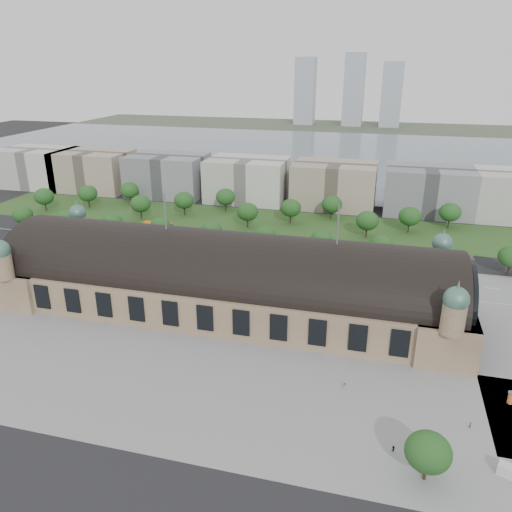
% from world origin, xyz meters
% --- Properties ---
extents(ground, '(900.00, 900.00, 0.00)m').
position_xyz_m(ground, '(0.00, 0.00, 0.00)').
color(ground, black).
rests_on(ground, ground).
extents(station, '(150.00, 48.40, 44.30)m').
position_xyz_m(station, '(0.00, 0.00, 10.28)').
color(station, tan).
rests_on(station, ground).
extents(plaza_south, '(190.00, 48.00, 0.12)m').
position_xyz_m(plaza_south, '(10.00, -44.00, 0.00)').
color(plaza_south, gray).
rests_on(plaza_south, ground).
extents(road_slab, '(260.00, 26.00, 0.10)m').
position_xyz_m(road_slab, '(-20.00, 38.00, 0.00)').
color(road_slab, black).
rests_on(road_slab, ground).
extents(grass_belt, '(300.00, 45.00, 0.10)m').
position_xyz_m(grass_belt, '(-15.00, 93.00, 0.00)').
color(grass_belt, '#305220').
rests_on(grass_belt, ground).
extents(petrol_station, '(14.00, 13.00, 5.05)m').
position_xyz_m(petrol_station, '(-53.91, 65.28, 2.95)').
color(petrol_station, '#D0600C').
rests_on(petrol_station, ground).
extents(lake, '(700.00, 320.00, 0.08)m').
position_xyz_m(lake, '(0.00, 298.00, 0.00)').
color(lake, slate).
rests_on(lake, ground).
extents(far_shore, '(700.00, 120.00, 0.14)m').
position_xyz_m(far_shore, '(0.00, 498.00, 0.00)').
color(far_shore, '#44513D').
rests_on(far_shore, ground).
extents(far_tower_left, '(24.00, 24.00, 80.00)m').
position_xyz_m(far_tower_left, '(-60.00, 508.00, 40.00)').
color(far_tower_left, '#9EA8B2').
rests_on(far_tower_left, ground).
extents(far_tower_mid, '(24.00, 24.00, 85.00)m').
position_xyz_m(far_tower_mid, '(0.00, 508.00, 42.50)').
color(far_tower_mid, '#9EA8B2').
rests_on(far_tower_mid, ground).
extents(far_tower_right, '(24.00, 24.00, 75.00)m').
position_xyz_m(far_tower_right, '(45.00, 508.00, 37.50)').
color(far_tower_right, '#9EA8B2').
rests_on(far_tower_right, ground).
extents(office_0, '(45.00, 32.00, 24.00)m').
position_xyz_m(office_0, '(-170.00, 133.00, 12.00)').
color(office_0, beige).
rests_on(office_0, ground).
extents(office_1, '(45.00, 32.00, 24.00)m').
position_xyz_m(office_1, '(-130.00, 133.00, 12.00)').
color(office_1, tan).
rests_on(office_1, ground).
extents(office_2, '(45.00, 32.00, 24.00)m').
position_xyz_m(office_2, '(-80.00, 133.00, 12.00)').
color(office_2, gray).
rests_on(office_2, ground).
extents(office_3, '(45.00, 32.00, 24.00)m').
position_xyz_m(office_3, '(-30.00, 133.00, 12.00)').
color(office_3, beige).
rests_on(office_3, ground).
extents(office_4, '(45.00, 32.00, 24.00)m').
position_xyz_m(office_4, '(20.00, 133.00, 12.00)').
color(office_4, tan).
rests_on(office_4, ground).
extents(office_5, '(45.00, 32.00, 24.00)m').
position_xyz_m(office_5, '(70.00, 133.00, 12.00)').
color(office_5, gray).
rests_on(office_5, ground).
extents(tree_row_0, '(9.60, 9.60, 11.52)m').
position_xyz_m(tree_row_0, '(-120.00, 53.00, 7.43)').
color(tree_row_0, '#2D2116').
rests_on(tree_row_0, ground).
extents(tree_row_1, '(9.60, 9.60, 11.52)m').
position_xyz_m(tree_row_1, '(-96.00, 53.00, 7.43)').
color(tree_row_1, '#2D2116').
rests_on(tree_row_1, ground).
extents(tree_row_2, '(9.60, 9.60, 11.52)m').
position_xyz_m(tree_row_2, '(-72.00, 53.00, 7.43)').
color(tree_row_2, '#2D2116').
rests_on(tree_row_2, ground).
extents(tree_row_3, '(9.60, 9.60, 11.52)m').
position_xyz_m(tree_row_3, '(-48.00, 53.00, 7.43)').
color(tree_row_3, '#2D2116').
rests_on(tree_row_3, ground).
extents(tree_row_4, '(9.60, 9.60, 11.52)m').
position_xyz_m(tree_row_4, '(-24.00, 53.00, 7.43)').
color(tree_row_4, '#2D2116').
rests_on(tree_row_4, ground).
extents(tree_row_5, '(9.60, 9.60, 11.52)m').
position_xyz_m(tree_row_5, '(0.00, 53.00, 7.43)').
color(tree_row_5, '#2D2116').
rests_on(tree_row_5, ground).
extents(tree_row_6, '(9.60, 9.60, 11.52)m').
position_xyz_m(tree_row_6, '(24.00, 53.00, 7.43)').
color(tree_row_6, '#2D2116').
rests_on(tree_row_6, ground).
extents(tree_row_7, '(9.60, 9.60, 11.52)m').
position_xyz_m(tree_row_7, '(48.00, 53.00, 7.43)').
color(tree_row_7, '#2D2116').
rests_on(tree_row_7, ground).
extents(tree_row_8, '(9.60, 9.60, 11.52)m').
position_xyz_m(tree_row_8, '(72.00, 53.00, 7.43)').
color(tree_row_8, '#2D2116').
rests_on(tree_row_8, ground).
extents(tree_row_9, '(9.60, 9.60, 11.52)m').
position_xyz_m(tree_row_9, '(96.00, 53.00, 7.43)').
color(tree_row_9, '#2D2116').
rests_on(tree_row_9, ground).
extents(tree_belt_0, '(10.40, 10.40, 12.48)m').
position_xyz_m(tree_belt_0, '(-130.00, 83.00, 8.05)').
color(tree_belt_0, '#2D2116').
rests_on(tree_belt_0, ground).
extents(tree_belt_1, '(10.40, 10.40, 12.48)m').
position_xyz_m(tree_belt_1, '(-111.00, 95.00, 8.05)').
color(tree_belt_1, '#2D2116').
rests_on(tree_belt_1, ground).
extents(tree_belt_2, '(10.40, 10.40, 12.48)m').
position_xyz_m(tree_belt_2, '(-92.00, 107.00, 8.05)').
color(tree_belt_2, '#2D2116').
rests_on(tree_belt_2, ground).
extents(tree_belt_3, '(10.40, 10.40, 12.48)m').
position_xyz_m(tree_belt_3, '(-73.00, 83.00, 8.05)').
color(tree_belt_3, '#2D2116').
rests_on(tree_belt_3, ground).
extents(tree_belt_4, '(10.40, 10.40, 12.48)m').
position_xyz_m(tree_belt_4, '(-54.00, 95.00, 8.05)').
color(tree_belt_4, '#2D2116').
rests_on(tree_belt_4, ground).
extents(tree_belt_5, '(10.40, 10.40, 12.48)m').
position_xyz_m(tree_belt_5, '(-35.00, 107.00, 8.05)').
color(tree_belt_5, '#2D2116').
rests_on(tree_belt_5, ground).
extents(tree_belt_6, '(10.40, 10.40, 12.48)m').
position_xyz_m(tree_belt_6, '(-16.00, 83.00, 8.05)').
color(tree_belt_6, '#2D2116').
rests_on(tree_belt_6, ground).
extents(tree_belt_7, '(10.40, 10.40, 12.48)m').
position_xyz_m(tree_belt_7, '(3.00, 95.00, 8.05)').
color(tree_belt_7, '#2D2116').
rests_on(tree_belt_7, ground).
extents(tree_belt_8, '(10.40, 10.40, 12.48)m').
position_xyz_m(tree_belt_8, '(22.00, 107.00, 8.05)').
color(tree_belt_8, '#2D2116').
rests_on(tree_belt_8, ground).
extents(tree_belt_9, '(10.40, 10.40, 12.48)m').
position_xyz_m(tree_belt_9, '(41.00, 83.00, 8.05)').
color(tree_belt_9, '#2D2116').
rests_on(tree_belt_9, ground).
extents(tree_belt_10, '(10.40, 10.40, 12.48)m').
position_xyz_m(tree_belt_10, '(60.00, 95.00, 8.05)').
color(tree_belt_10, '#2D2116').
rests_on(tree_belt_10, ground).
extents(tree_belt_11, '(10.40, 10.40, 12.48)m').
position_xyz_m(tree_belt_11, '(79.00, 107.00, 8.05)').
color(tree_belt_11, '#2D2116').
rests_on(tree_belt_11, ground).
extents(tree_plaza_s, '(9.00, 9.00, 10.64)m').
position_xyz_m(tree_plaza_s, '(60.00, -60.00, 6.80)').
color(tree_plaza_s, '#2D2116').
rests_on(tree_plaza_s, ground).
extents(traffic_car_0, '(3.99, 1.73, 1.34)m').
position_xyz_m(traffic_car_0, '(-103.91, 34.56, 0.67)').
color(traffic_car_0, white).
rests_on(traffic_car_0, ground).
extents(traffic_car_1, '(4.40, 1.70, 1.43)m').
position_xyz_m(traffic_car_1, '(-80.22, 41.82, 0.71)').
color(traffic_car_1, gray).
rests_on(traffic_car_1, ground).
extents(traffic_car_3, '(5.14, 2.29, 1.46)m').
position_xyz_m(traffic_car_3, '(-27.73, 43.39, 0.73)').
color(traffic_car_3, maroon).
rests_on(traffic_car_3, ground).
extents(traffic_car_4, '(4.29, 2.09, 1.41)m').
position_xyz_m(traffic_car_4, '(2.89, 32.22, 0.70)').
color(traffic_car_4, '#1B163F').
rests_on(traffic_car_4, ground).
extents(traffic_car_5, '(4.72, 1.77, 1.54)m').
position_xyz_m(traffic_car_5, '(51.36, 46.10, 0.77)').
color(traffic_car_5, '#54575B').
rests_on(traffic_car_5, ground).
extents(parked_car_0, '(5.10, 4.00, 1.62)m').
position_xyz_m(parked_car_0, '(-80.00, 21.00, 0.81)').
color(parked_car_0, black).
rests_on(parked_car_0, ground).
extents(parked_car_1, '(6.16, 5.36, 1.58)m').
position_xyz_m(parked_car_1, '(-47.67, 25.00, 0.79)').
color(parked_car_1, maroon).
rests_on(parked_car_1, ground).
extents(parked_car_2, '(5.28, 4.83, 1.48)m').
position_xyz_m(parked_car_2, '(-46.88, 21.00, 0.74)').
color(parked_car_2, '#181640').
rests_on(parked_car_2, ground).
extents(parked_car_3, '(4.14, 3.26, 1.32)m').
position_xyz_m(parked_car_3, '(-36.18, 25.00, 0.66)').
color(parked_car_3, slate).
rests_on(parked_car_3, ground).
extents(parked_car_4, '(4.51, 3.27, 1.42)m').
position_xyz_m(parked_car_4, '(-34.41, 25.00, 0.71)').
color(parked_car_4, silver).
rests_on(parked_car_4, ground).
extents(parked_car_5, '(5.25, 3.77, 1.33)m').
position_xyz_m(parked_car_5, '(-35.53, 25.00, 0.66)').
color(parked_car_5, gray).
rests_on(parked_car_5, ground).
extents(parked_car_6, '(4.99, 3.52, 1.34)m').
position_xyz_m(parked_car_6, '(-18.00, 24.69, 0.67)').
color(parked_car_6, black).
rests_on(parked_car_6, ground).
extents(bus_west, '(10.98, 3.62, 3.00)m').
position_xyz_m(bus_west, '(-14.82, 29.89, 1.50)').
color(bus_west, red).
rests_on(bus_west, ground).
extents(bus_mid, '(11.46, 2.85, 3.18)m').
position_xyz_m(bus_mid, '(-5.69, 27.84, 1.59)').
color(bus_mid, beige).
rests_on(bus_mid, ground).
extents(bus_east, '(12.27, 2.89, 3.42)m').
position_xyz_m(bus_east, '(22.10, 27.00, 1.71)').
color(bus_east, silver).
rests_on(bus_east, ground).
extents(van_south, '(5.93, 4.13, 2.39)m').
position_xyz_m(van_south, '(76.52, -55.04, 1.14)').
color(van_south, silver).
rests_on(van_south, ground).
extents(advertising_column, '(1.65, 1.65, 3.13)m').
position_xyz_m(advertising_column, '(81.04, -30.42, 1.63)').
color(advertising_column, '#BE2F35').
rests_on(advertising_column, ground).
extents(pedestrian_0, '(0.93, 0.69, 1.69)m').
position_xyz_m(pedestrian_0, '(42.17, -34.82, 0.84)').
color(pedestrian_0, gray).
rests_on(pedestrian_0, ground).
extents(pedestrian_1, '(0.45, 0.61, 1.53)m').
position_xyz_m(pedestrian_1, '(70.65, -42.12, 0.76)').
color(pedestrian_1, gray).
rests_on(pedestrian_1, ground).
extents(pedestrian_4, '(1.03, 1.02, 1.56)m').
position_xyz_m(pedestrian_4, '(54.04, -54.09, 0.78)').
color(pedestrian_4, gray).
rests_on(pedestrian_4, ground).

